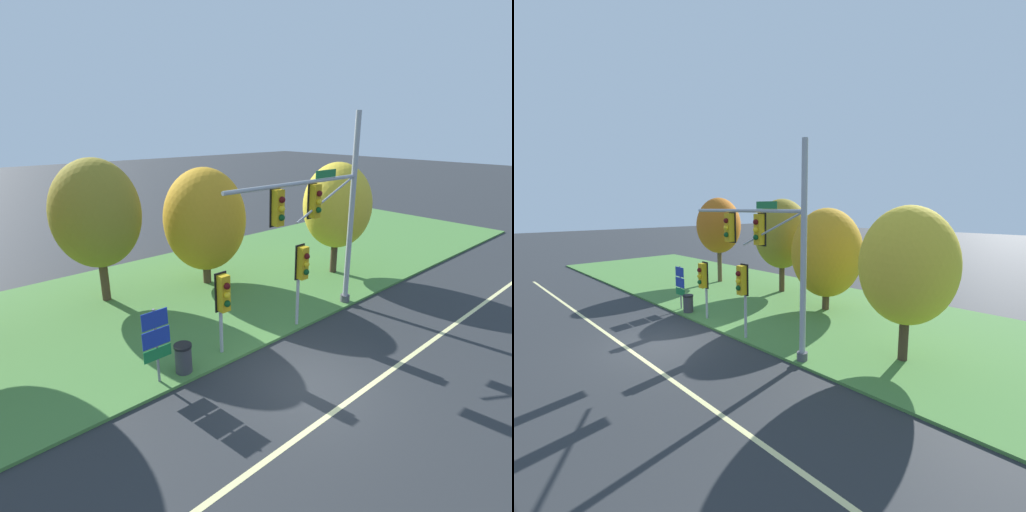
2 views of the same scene
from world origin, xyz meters
TOP-DOWN VIEW (x-y plane):
  - ground_plane at (0.00, 0.00)m, footprint 160.00×160.00m
  - lane_stripe at (0.00, -1.20)m, footprint 36.00×0.16m
  - grass_verge at (0.00, 8.25)m, footprint 48.00×11.50m
  - traffic_signal_mast at (3.73, 2.84)m, footprint 6.67×0.49m
  - pedestrian_signal_near_kerb at (2.32, 2.64)m, footprint 0.46×0.55m
  - pedestrian_signal_further_along at (-1.05, 2.95)m, footprint 0.46×0.55m
  - route_sign_post at (-3.43, 3.02)m, footprint 0.88×0.08m
  - tree_nearest_road at (-7.69, 8.80)m, footprint 3.27×3.27m
  - tree_left_of_mast at (-2.27, 9.90)m, footprint 3.62×3.62m
  - tree_behind_signpost at (2.22, 8.65)m, footprint 3.83×3.83m
  - tree_mid_verge at (7.98, 5.50)m, footprint 3.39×3.39m
  - trash_bin at (-2.60, 2.99)m, footprint 0.56×0.56m

SIDE VIEW (x-z plane):
  - ground_plane at x=0.00m, z-range 0.00..0.00m
  - lane_stripe at x=0.00m, z-range 0.00..0.01m
  - grass_verge at x=0.00m, z-range 0.00..0.10m
  - trash_bin at x=-2.60m, z-range 0.11..1.04m
  - route_sign_post at x=-3.43m, z-range 0.35..2.73m
  - pedestrian_signal_further_along at x=-1.05m, z-range 0.72..3.60m
  - pedestrian_signal_near_kerb at x=2.32m, z-range 0.83..4.04m
  - tree_behind_signpost at x=2.22m, z-range 0.46..5.98m
  - tree_mid_verge at x=7.98m, z-range 0.78..6.40m
  - tree_left_of_mast at x=-2.27m, z-range 0.87..6.98m
  - tree_nearest_road at x=-7.69m, z-range 1.17..7.43m
  - traffic_signal_mast at x=3.73m, z-range 0.43..8.27m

